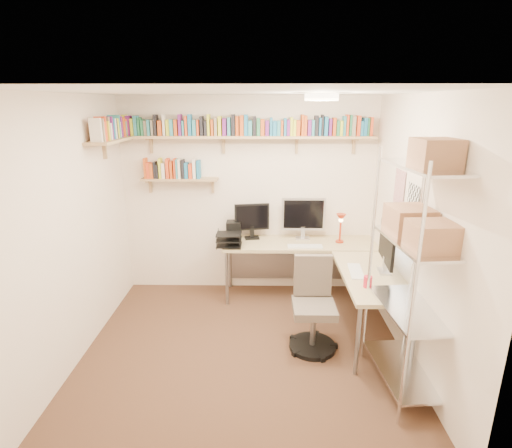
# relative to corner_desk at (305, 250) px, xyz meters

# --- Properties ---
(ground) EXTENTS (3.20, 3.20, 0.00)m
(ground) POSITION_rel_corner_desk_xyz_m (-0.70, -0.97, -0.73)
(ground) COLOR #472C1E
(ground) RESTS_ON ground
(room_shell) EXTENTS (3.24, 3.04, 2.52)m
(room_shell) POSITION_rel_corner_desk_xyz_m (-0.69, -0.97, 0.82)
(room_shell) COLOR beige
(room_shell) RESTS_ON ground
(wall_shelves) EXTENTS (3.12, 1.09, 0.80)m
(wall_shelves) POSITION_rel_corner_desk_xyz_m (-1.10, 0.33, 1.30)
(wall_shelves) COLOR tan
(wall_shelves) RESTS_ON ground
(corner_desk) EXTENTS (1.97, 1.92, 1.28)m
(corner_desk) POSITION_rel_corner_desk_xyz_m (0.00, 0.00, 0.00)
(corner_desk) COLOR #C4B67F
(corner_desk) RESTS_ON ground
(office_chair) EXTENTS (0.50, 0.51, 0.95)m
(office_chair) POSITION_rel_corner_desk_xyz_m (0.00, -0.86, -0.33)
(office_chair) COLOR black
(office_chair) RESTS_ON ground
(wire_rack) EXTENTS (0.51, 0.93, 2.17)m
(wire_rack) POSITION_rel_corner_desk_xyz_m (0.72, -1.47, 0.69)
(wire_rack) COLOR silver
(wire_rack) RESTS_ON ground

